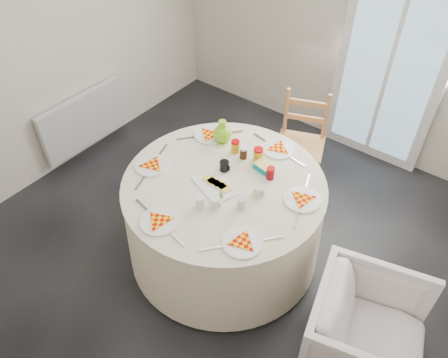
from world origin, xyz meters
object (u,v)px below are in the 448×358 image
Objects in this scene: armchair at (370,328)px; table at (224,219)px; radiator at (85,120)px; wooden_chair at (300,145)px; green_pitcher at (222,131)px.

table is at bearing 67.89° from armchair.
table is (1.92, -0.20, -0.01)m from radiator.
armchair is (3.22, -0.39, 0.01)m from radiator.
wooden_chair is (0.06, 1.07, 0.09)m from table.
table is 0.70m from green_pitcher.
wooden_chair reaches higher than radiator.
table is 1.31m from armchair.
armchair is 3.80× the size of green_pitcher.
green_pitcher is (-1.60, 0.57, 0.48)m from armchair.
armchair is at bearing -66.58° from wooden_chair.
armchair is at bearing -8.20° from table.
wooden_chair is at bearing 23.52° from radiator.
armchair is (1.24, -1.25, -0.08)m from wooden_chair.
radiator is 1.70m from green_pitcher.
green_pitcher reaches higher than radiator.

